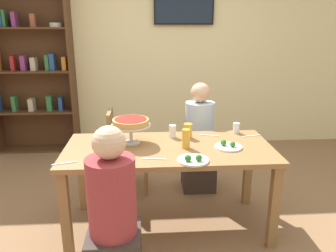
% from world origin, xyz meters
% --- Properties ---
extents(ground_plane, '(12.00, 12.00, 0.00)m').
position_xyz_m(ground_plane, '(0.00, 0.00, 0.00)').
color(ground_plane, '#846042').
extents(rear_partition, '(8.00, 0.12, 2.80)m').
position_xyz_m(rear_partition, '(0.00, 2.20, 1.40)').
color(rear_partition, beige).
rests_on(rear_partition, ground_plane).
extents(dining_table, '(1.71, 0.80, 0.74)m').
position_xyz_m(dining_table, '(0.00, 0.00, 0.65)').
color(dining_table, olive).
rests_on(dining_table, ground_plane).
extents(bookshelf, '(1.10, 0.30, 2.21)m').
position_xyz_m(bookshelf, '(-1.70, 2.02, 1.13)').
color(bookshelf, '#4C2D19').
rests_on(bookshelf, ground_plane).
extents(television, '(0.80, 0.05, 0.47)m').
position_xyz_m(television, '(0.35, 2.11, 1.94)').
color(television, black).
extents(diner_near_left, '(0.34, 0.34, 1.15)m').
position_xyz_m(diner_near_left, '(-0.40, -0.73, 0.49)').
color(diner_near_left, '#382D28').
rests_on(diner_near_left, ground_plane).
extents(diner_far_right, '(0.34, 0.34, 1.15)m').
position_xyz_m(diner_far_right, '(0.37, 0.70, 0.49)').
color(diner_far_right, '#382D28').
rests_on(diner_far_right, ground_plane).
extents(chair_far_left, '(0.40, 0.40, 0.87)m').
position_xyz_m(chair_far_left, '(-0.44, 0.73, 0.49)').
color(chair_far_left, olive).
rests_on(chair_far_left, ground_plane).
extents(deep_dish_pizza_stand, '(0.33, 0.33, 0.22)m').
position_xyz_m(deep_dish_pizza_stand, '(-0.31, 0.11, 0.91)').
color(deep_dish_pizza_stand, silver).
rests_on(deep_dish_pizza_stand, dining_table).
extents(salad_plate_near_diner, '(0.22, 0.22, 0.06)m').
position_xyz_m(salad_plate_near_diner, '(0.48, -0.05, 0.76)').
color(salad_plate_near_diner, white).
rests_on(salad_plate_near_diner, dining_table).
extents(salad_plate_far_diner, '(0.24, 0.24, 0.06)m').
position_xyz_m(salad_plate_far_diner, '(0.16, -0.31, 0.75)').
color(salad_plate_far_diner, white).
rests_on(salad_plate_far_diner, dining_table).
extents(beer_glass_amber_tall, '(0.08, 0.08, 0.13)m').
position_xyz_m(beer_glass_amber_tall, '(0.18, 0.22, 0.81)').
color(beer_glass_amber_tall, gold).
rests_on(beer_glass_amber_tall, dining_table).
extents(beer_glass_amber_short, '(0.07, 0.07, 0.16)m').
position_xyz_m(beer_glass_amber_short, '(0.14, -0.03, 0.82)').
color(beer_glass_amber_short, gold).
rests_on(beer_glass_amber_short, dining_table).
extents(water_glass_clear_near, '(0.06, 0.06, 0.10)m').
position_xyz_m(water_glass_clear_near, '(0.65, 0.33, 0.79)').
color(water_glass_clear_near, white).
rests_on(water_glass_clear_near, dining_table).
extents(water_glass_clear_far, '(0.06, 0.06, 0.11)m').
position_xyz_m(water_glass_clear_far, '(0.05, 0.24, 0.80)').
color(water_glass_clear_far, white).
rests_on(water_glass_clear_far, dining_table).
extents(cutlery_fork_near, '(0.18, 0.05, 0.00)m').
position_xyz_m(cutlery_fork_near, '(0.77, 0.23, 0.74)').
color(cutlery_fork_near, silver).
rests_on(cutlery_fork_near, dining_table).
extents(cutlery_knife_near, '(0.18, 0.06, 0.00)m').
position_xyz_m(cutlery_knife_near, '(0.39, 0.26, 0.74)').
color(cutlery_knife_near, silver).
rests_on(cutlery_knife_near, dining_table).
extents(cutlery_fork_far, '(0.18, 0.06, 0.00)m').
position_xyz_m(cutlery_fork_far, '(-0.78, -0.29, 0.74)').
color(cutlery_fork_far, silver).
rests_on(cutlery_fork_far, dining_table).
extents(cutlery_knife_far, '(0.18, 0.05, 0.00)m').
position_xyz_m(cutlery_knife_far, '(-0.13, -0.25, 0.74)').
color(cutlery_knife_far, silver).
rests_on(cutlery_knife_far, dining_table).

